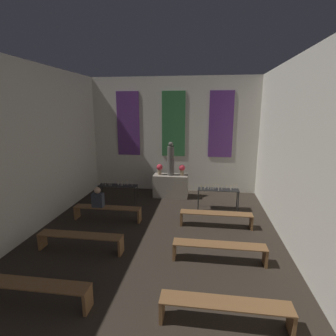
# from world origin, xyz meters

# --- Properties ---
(wall_back) EXTENTS (7.30, 0.16, 4.86)m
(wall_back) POSITION_xyz_m (0.00, 10.86, 2.46)
(wall_back) COLOR silver
(wall_back) RESTS_ON ground_plane
(wall_left) EXTENTS (0.12, 11.05, 4.86)m
(wall_left) POSITION_xyz_m (-3.59, 5.40, 2.43)
(wall_left) COLOR silver
(wall_left) RESTS_ON ground_plane
(wall_right) EXTENTS (0.12, 11.05, 4.86)m
(wall_right) POSITION_xyz_m (3.59, 5.40, 2.43)
(wall_right) COLOR silver
(wall_right) RESTS_ON ground_plane
(altar) EXTENTS (1.41, 0.62, 0.92)m
(altar) POSITION_xyz_m (0.00, 9.90, 0.46)
(altar) COLOR gray
(altar) RESTS_ON ground_plane
(statue) EXTENTS (0.27, 0.27, 1.35)m
(statue) POSITION_xyz_m (0.00, 9.90, 1.55)
(statue) COLOR #5B5651
(statue) RESTS_ON altar
(flower_vase_left) EXTENTS (0.25, 0.25, 0.44)m
(flower_vase_left) POSITION_xyz_m (-0.46, 9.90, 1.18)
(flower_vase_left) COLOR #937A5B
(flower_vase_left) RESTS_ON altar
(flower_vase_right) EXTENTS (0.25, 0.25, 0.44)m
(flower_vase_right) POSITION_xyz_m (0.46, 9.90, 1.18)
(flower_vase_right) COLOR #937A5B
(flower_vase_right) RESTS_ON altar
(candle_rack_left) EXTENTS (1.45, 0.42, 0.96)m
(candle_rack_left) POSITION_xyz_m (-1.86, 8.75, 0.67)
(candle_rack_left) COLOR black
(candle_rack_left) RESTS_ON ground_plane
(candle_rack_right) EXTENTS (1.45, 0.42, 0.95)m
(candle_rack_right) POSITION_xyz_m (1.86, 8.75, 0.67)
(candle_rack_right) COLOR black
(candle_rack_right) RESTS_ON ground_plane
(pew_second_left) EXTENTS (2.19, 0.36, 0.45)m
(pew_second_left) POSITION_xyz_m (-1.74, 3.47, 0.33)
(pew_second_left) COLOR brown
(pew_second_left) RESTS_ON ground_plane
(pew_second_right) EXTENTS (2.19, 0.36, 0.45)m
(pew_second_right) POSITION_xyz_m (1.74, 3.47, 0.33)
(pew_second_right) COLOR brown
(pew_second_right) RESTS_ON ground_plane
(pew_third_left) EXTENTS (2.19, 0.36, 0.45)m
(pew_third_left) POSITION_xyz_m (-1.74, 5.38, 0.33)
(pew_third_left) COLOR brown
(pew_third_left) RESTS_ON ground_plane
(pew_third_right) EXTENTS (2.19, 0.36, 0.45)m
(pew_third_right) POSITION_xyz_m (1.74, 5.38, 0.33)
(pew_third_right) COLOR brown
(pew_third_right) RESTS_ON ground_plane
(pew_back_left) EXTENTS (2.19, 0.36, 0.45)m
(pew_back_left) POSITION_xyz_m (-1.74, 7.30, 0.33)
(pew_back_left) COLOR brown
(pew_back_left) RESTS_ON ground_plane
(pew_back_right) EXTENTS (2.19, 0.36, 0.45)m
(pew_back_right) POSITION_xyz_m (1.74, 7.30, 0.33)
(pew_back_right) COLOR brown
(pew_back_right) RESTS_ON ground_plane
(person_seated) EXTENTS (0.36, 0.24, 0.66)m
(person_seated) POSITION_xyz_m (-2.04, 7.30, 0.74)
(person_seated) COLOR #383D47
(person_seated) RESTS_ON pew_back_left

